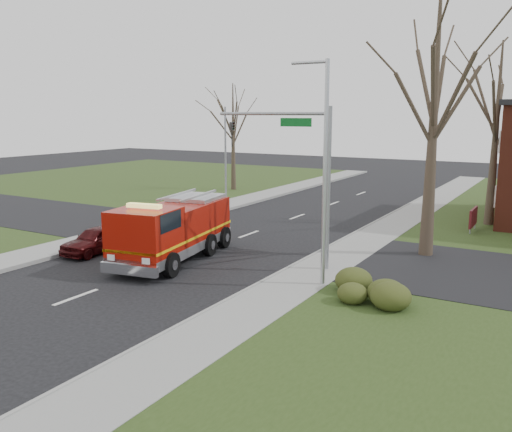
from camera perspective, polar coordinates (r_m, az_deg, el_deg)
The scene contains 13 objects.
ground at distance 24.85m, azimuth -7.98°, elevation -4.54°, with size 120.00×120.00×0.00m, color black.
sidewalk_right at distance 21.66m, azimuth 5.09°, elevation -6.57°, with size 2.40×80.00×0.15m, color gray.
sidewalk_left at distance 29.00m, azimuth -17.65°, elevation -2.59°, with size 2.40×80.00×0.15m, color gray.
health_center_sign at distance 32.05m, azimuth 21.89°, elevation -0.17°, with size 0.12×2.00×1.40m.
hedge_corner at distance 19.62m, azimuth 11.30°, elevation -7.04°, with size 2.80×2.00×0.90m, color #333B15.
bare_tree_near at distance 25.35m, azimuth 18.34°, elevation 12.26°, with size 6.00×6.00×12.00m.
bare_tree_far at distance 33.97m, azimuth 24.06°, elevation 9.78°, with size 5.25×5.25×10.50m.
bare_tree_left at distance 46.10m, azimuth -2.43°, elevation 9.53°, with size 4.50×4.50×9.00m.
traffic_signal_mast at distance 22.54m, azimuth 4.64°, elevation 6.13°, with size 5.29×0.18×6.80m.
streetlight_pole at distance 19.94m, azimuth 7.13°, elevation 5.04°, with size 1.48×0.16×8.40m.
utility_pole_far at distance 39.43m, azimuth -3.23°, elevation 6.33°, with size 0.14×0.14×7.00m, color gray.
fire_engine at distance 24.52m, azimuth -8.76°, elevation -1.59°, with size 3.81×7.57×2.92m.
parked_car_maroon at distance 26.78m, azimuth -16.43°, elevation -2.38°, with size 1.49×3.71×1.27m, color #37080A.
Camera 1 is at (14.99, -18.73, 6.48)m, focal length 38.00 mm.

